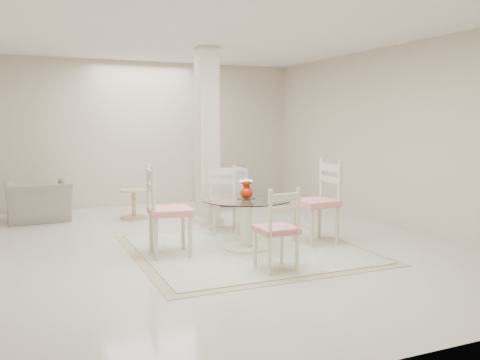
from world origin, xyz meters
name	(u,v)px	position (x,y,z in m)	size (l,w,h in m)	color
ground	(205,245)	(0.00, 0.00, 0.00)	(7.00, 7.00, 0.00)	beige
room_shell	(204,100)	(0.00, 0.00, 1.86)	(6.02, 7.02, 2.71)	beige
column	(207,137)	(0.50, 1.30, 1.35)	(0.30, 0.30, 2.70)	beige
area_rug	(246,249)	(0.40, -0.42, 0.01)	(2.76, 2.76, 0.02)	tan
dining_table	(246,224)	(0.40, -0.42, 0.32)	(1.11, 1.11, 0.64)	beige
red_vase	(246,190)	(0.40, -0.41, 0.75)	(0.18, 0.16, 0.24)	#AF1F05
dining_chair_east	(321,195)	(1.42, -0.49, 0.63)	(0.51, 0.51, 1.21)	beige
dining_chair_north	(224,194)	(0.49, 0.60, 0.55)	(0.50, 0.50, 1.05)	beige
dining_chair_west	(163,204)	(-0.63, -0.33, 0.63)	(0.52, 0.52, 1.20)	beige
dining_chair_south	(279,224)	(0.32, -1.43, 0.52)	(0.41, 0.41, 1.00)	#F3EDC8
recliner_taupe	(38,201)	(-1.91, 2.57, 0.32)	(0.98, 0.86, 0.64)	gray
armchair_white	(222,185)	(1.40, 2.98, 0.36)	(0.78, 0.80, 0.73)	white
side_table	(134,205)	(-0.47, 2.20, 0.22)	(0.46, 0.46, 0.48)	tan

